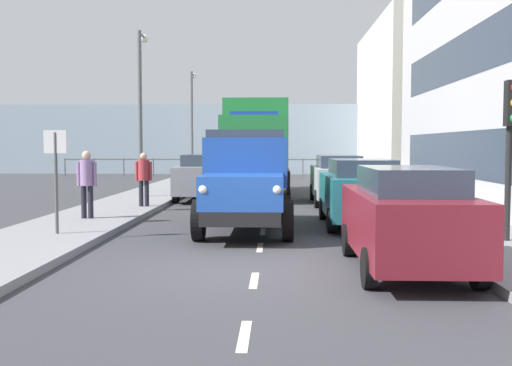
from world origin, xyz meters
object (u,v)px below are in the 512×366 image
object	(u,v)px
car_grey_oppositeside_0	(203,176)
street_sign	(56,163)
car_maroon_kerbside_near	(406,217)
pedestrian_in_dark_coat	(144,175)
car_teal_kerbside_1	(360,191)
lamp_post_far	(192,115)
lamp_post_promenade	(141,98)
lorry_cargo_green	(257,145)
car_silver_kerbside_2	(338,179)
pedestrian_strolling	(87,179)
truck_vintage_blue	(246,183)
traffic_light_near	(511,125)

from	to	relation	value
car_grey_oppositeside_0	street_sign	world-z (taller)	street_sign
car_maroon_kerbside_near	pedestrian_in_dark_coat	size ratio (longest dim) A/B	2.49
car_teal_kerbside_1	lamp_post_far	world-z (taller)	lamp_post_far
pedestrian_in_dark_coat	lamp_post_promenade	bearing A→B (deg)	-76.31
lorry_cargo_green	lamp_post_promenade	size ratio (longest dim) A/B	1.33
lorry_cargo_green	car_grey_oppositeside_0	world-z (taller)	lorry_cargo_green
car_silver_kerbside_2	pedestrian_in_dark_coat	bearing A→B (deg)	21.85
pedestrian_strolling	street_sign	size ratio (longest dim) A/B	0.79
pedestrian_in_dark_coat	pedestrian_strolling	bearing A→B (deg)	75.92
lamp_post_promenade	pedestrian_in_dark_coat	bearing A→B (deg)	103.69
car_maroon_kerbside_near	lamp_post_far	world-z (taller)	lamp_post_far
truck_vintage_blue	lorry_cargo_green	distance (m)	10.54
truck_vintage_blue	lorry_cargo_green	size ratio (longest dim) A/B	0.69
lorry_cargo_green	street_sign	bearing A→B (deg)	71.55
truck_vintage_blue	car_teal_kerbside_1	xyz separation A→B (m)	(-2.86, -1.25, -0.28)
car_maroon_kerbside_near	pedestrian_in_dark_coat	bearing A→B (deg)	-54.52
truck_vintage_blue	lorry_cargo_green	world-z (taller)	lorry_cargo_green
car_maroon_kerbside_near	car_grey_oppositeside_0	distance (m)	13.67
car_teal_kerbside_1	pedestrian_in_dark_coat	world-z (taller)	pedestrian_in_dark_coat
lorry_cargo_green	pedestrian_strolling	xyz separation A→B (m)	(4.16, 9.10, -0.88)
pedestrian_strolling	traffic_light_near	size ratio (longest dim) A/B	0.55
traffic_light_near	car_grey_oppositeside_0	bearing A→B (deg)	-54.64
truck_vintage_blue	pedestrian_in_dark_coat	bearing A→B (deg)	-52.77
pedestrian_strolling	street_sign	xyz separation A→B (m)	(-0.20, 2.75, 0.48)
car_teal_kerbside_1	street_sign	xyz separation A→B (m)	(6.93, 2.59, 0.79)
car_silver_kerbside_2	traffic_light_near	bearing A→B (deg)	105.34
lamp_post_far	street_sign	bearing A→B (deg)	90.40
car_grey_oppositeside_0	traffic_light_near	size ratio (longest dim) A/B	1.32
lamp_post_promenade	street_sign	bearing A→B (deg)	92.05
truck_vintage_blue	pedestrian_in_dark_coat	distance (m)	5.74
lorry_cargo_green	traffic_light_near	world-z (taller)	lorry_cargo_green
car_teal_kerbside_1	car_grey_oppositeside_0	distance (m)	8.72
traffic_light_near	car_maroon_kerbside_near	bearing A→B (deg)	41.70
street_sign	car_maroon_kerbside_near	bearing A→B (deg)	156.80
truck_vintage_blue	traffic_light_near	bearing A→B (deg)	158.96
pedestrian_strolling	traffic_light_near	world-z (taller)	traffic_light_near
car_teal_kerbside_1	lamp_post_far	size ratio (longest dim) A/B	0.69
lorry_cargo_green	car_maroon_kerbside_near	xyz separation A→B (m)	(-2.97, 14.82, -1.18)
pedestrian_in_dark_coat	lamp_post_promenade	distance (m)	4.82
truck_vintage_blue	lamp_post_promenade	world-z (taller)	lamp_post_promenade
car_maroon_kerbside_near	pedestrian_strolling	world-z (taller)	pedestrian_strolling
lamp_post_promenade	street_sign	world-z (taller)	lamp_post_promenade
car_teal_kerbside_1	lamp_post_promenade	distance (m)	10.65
car_maroon_kerbside_near	car_silver_kerbside_2	distance (m)	11.43
car_grey_oppositeside_0	lamp_post_far	size ratio (longest dim) A/B	0.69
car_silver_kerbside_2	lamp_post_far	xyz separation A→B (m)	(7.08, -13.48, 2.94)
car_maroon_kerbside_near	traffic_light_near	distance (m)	3.72
car_teal_kerbside_1	traffic_light_near	xyz separation A→B (m)	(-2.52, 3.32, 1.58)
lorry_cargo_green	car_silver_kerbside_2	distance (m)	4.66
pedestrian_strolling	street_sign	distance (m)	2.80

